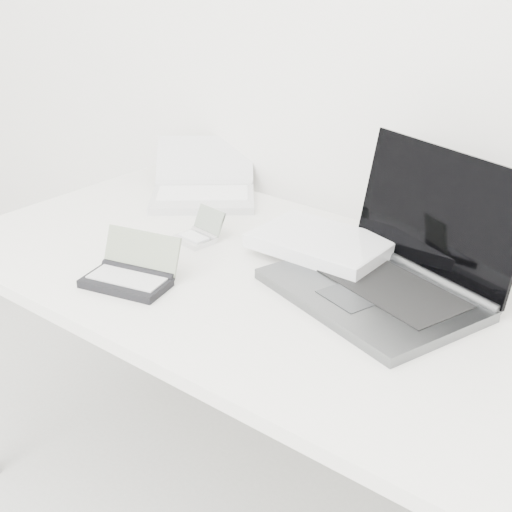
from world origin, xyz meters
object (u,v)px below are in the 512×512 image
Objects in this scene: laptop_large at (368,261)px; netbook_open_white at (203,187)px; palmtop_charcoal at (131,275)px; desk at (278,297)px.

laptop_large reaches higher than netbook_open_white.
palmtop_charcoal is (-0.39, -0.33, -0.03)m from laptop_large.
desk is 0.21m from laptop_large.
palmtop_charcoal is at bearing -137.18° from desk.
netbook_open_white is (-0.48, 0.28, 0.07)m from desk.
palmtop_charcoal is (-0.23, -0.22, 0.07)m from desk.
laptop_large is 2.88× the size of palmtop_charcoal.
desk is 0.33m from palmtop_charcoal.
desk is 7.57× the size of palmtop_charcoal.
netbook_open_white is 0.55m from palmtop_charcoal.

